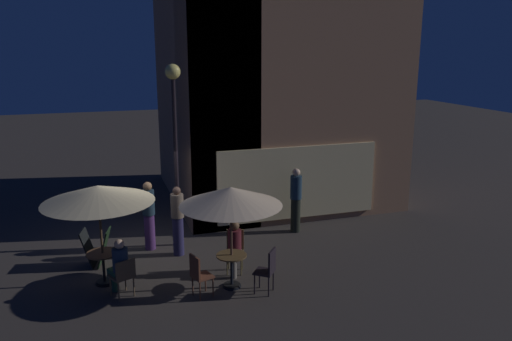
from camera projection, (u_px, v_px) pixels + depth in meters
name	position (u px, v px, depth m)	size (l,w,h in m)	color
ground_plane	(142.00, 257.00, 12.46)	(60.00, 60.00, 0.00)	#37312D
cafe_building	(247.00, 55.00, 15.43)	(6.85, 6.80, 9.61)	#A07355
street_lamp_near_corner	(174.00, 114.00, 12.44)	(0.38, 0.38, 4.64)	black
menu_sandwich_board	(96.00, 248.00, 11.89)	(0.75, 0.68, 0.88)	black
cafe_table_0	(232.00, 265.00, 10.82)	(0.65, 0.65, 0.74)	black
cafe_table_1	(103.00, 262.00, 10.97)	(0.70, 0.70, 0.72)	black
patio_umbrella_0	(231.00, 197.00, 10.46)	(2.16, 2.16, 2.24)	black
patio_umbrella_1	(98.00, 194.00, 10.61)	(2.35, 2.35, 2.23)	black
cafe_chair_0	(268.00, 267.00, 10.53)	(0.54, 0.54, 0.98)	black
cafe_chair_1	(235.00, 247.00, 11.59)	(0.51, 0.51, 0.97)	brown
cafe_chair_2	(199.00, 273.00, 10.35)	(0.48, 0.48, 0.93)	brown
cafe_chair_3	(123.00, 274.00, 10.36)	(0.58, 0.58, 0.85)	brown
patron_seated_0	(234.00, 244.00, 11.42)	(0.41, 0.51, 1.24)	slate
patron_seated_1	(119.00, 264.00, 10.41)	(0.44, 0.52, 1.25)	#285136
patron_standing_2	(296.00, 200.00, 13.99)	(0.32, 0.32, 1.81)	black
patron_standing_3	(149.00, 215.00, 12.77)	(0.31, 0.31, 1.77)	#522E6B
patron_standing_4	(178.00, 221.00, 12.42)	(0.32, 0.32, 1.75)	#2A2751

